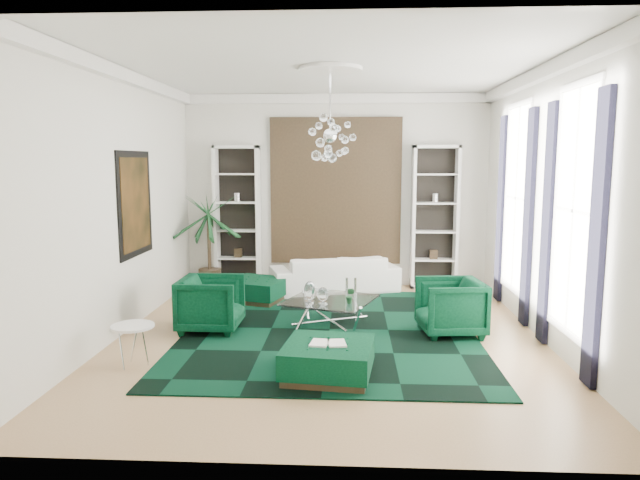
# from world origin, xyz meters

# --- Properties ---
(floor) EXTENTS (6.00, 7.00, 0.02)m
(floor) POSITION_xyz_m (0.00, 0.00, -0.01)
(floor) COLOR tan
(floor) RESTS_ON ground
(ceiling) EXTENTS (6.00, 7.00, 0.02)m
(ceiling) POSITION_xyz_m (0.00, 0.00, 3.81)
(ceiling) COLOR white
(ceiling) RESTS_ON ground
(wall_back) EXTENTS (6.00, 0.02, 3.80)m
(wall_back) POSITION_xyz_m (0.00, 3.51, 1.90)
(wall_back) COLOR silver
(wall_back) RESTS_ON ground
(wall_front) EXTENTS (6.00, 0.02, 3.80)m
(wall_front) POSITION_xyz_m (0.00, -3.51, 1.90)
(wall_front) COLOR silver
(wall_front) RESTS_ON ground
(wall_left) EXTENTS (0.02, 7.00, 3.80)m
(wall_left) POSITION_xyz_m (-3.01, 0.00, 1.90)
(wall_left) COLOR silver
(wall_left) RESTS_ON ground
(wall_right) EXTENTS (0.02, 7.00, 3.80)m
(wall_right) POSITION_xyz_m (3.01, 0.00, 1.90)
(wall_right) COLOR silver
(wall_right) RESTS_ON ground
(crown_molding) EXTENTS (6.00, 7.00, 0.18)m
(crown_molding) POSITION_xyz_m (0.00, 0.00, 3.70)
(crown_molding) COLOR white
(crown_molding) RESTS_ON ceiling
(ceiling_medallion) EXTENTS (0.90, 0.90, 0.05)m
(ceiling_medallion) POSITION_xyz_m (0.00, 0.30, 3.77)
(ceiling_medallion) COLOR white
(ceiling_medallion) RESTS_ON ceiling
(tapestry) EXTENTS (2.50, 0.06, 2.80)m
(tapestry) POSITION_xyz_m (0.00, 3.46, 1.90)
(tapestry) COLOR black
(tapestry) RESTS_ON wall_back
(shelving_left) EXTENTS (0.90, 0.38, 2.80)m
(shelving_left) POSITION_xyz_m (-1.95, 3.31, 1.40)
(shelving_left) COLOR white
(shelving_left) RESTS_ON floor
(shelving_right) EXTENTS (0.90, 0.38, 2.80)m
(shelving_right) POSITION_xyz_m (1.95, 3.31, 1.40)
(shelving_right) COLOR white
(shelving_right) RESTS_ON floor
(painting) EXTENTS (0.04, 1.30, 1.60)m
(painting) POSITION_xyz_m (-2.97, 0.60, 1.85)
(painting) COLOR black
(painting) RESTS_ON wall_left
(window_near) EXTENTS (0.03, 1.10, 2.90)m
(window_near) POSITION_xyz_m (2.99, -0.90, 1.90)
(window_near) COLOR white
(window_near) RESTS_ON wall_right
(curtain_near_a) EXTENTS (0.07, 0.30, 3.25)m
(curtain_near_a) POSITION_xyz_m (2.96, -1.68, 1.65)
(curtain_near_a) COLOR black
(curtain_near_a) RESTS_ON floor
(curtain_near_b) EXTENTS (0.07, 0.30, 3.25)m
(curtain_near_b) POSITION_xyz_m (2.96, -0.12, 1.65)
(curtain_near_b) COLOR black
(curtain_near_b) RESTS_ON floor
(window_far) EXTENTS (0.03, 1.10, 2.90)m
(window_far) POSITION_xyz_m (2.99, 1.50, 1.90)
(window_far) COLOR white
(window_far) RESTS_ON wall_right
(curtain_far_a) EXTENTS (0.07, 0.30, 3.25)m
(curtain_far_a) POSITION_xyz_m (2.96, 0.72, 1.65)
(curtain_far_a) COLOR black
(curtain_far_a) RESTS_ON floor
(curtain_far_b) EXTENTS (0.07, 0.30, 3.25)m
(curtain_far_b) POSITION_xyz_m (2.96, 2.28, 1.65)
(curtain_far_b) COLOR black
(curtain_far_b) RESTS_ON floor
(rug) EXTENTS (4.20, 5.00, 0.02)m
(rug) POSITION_xyz_m (0.00, 0.30, 0.01)
(rug) COLOR black
(rug) RESTS_ON floor
(sofa) EXTENTS (2.56, 1.59, 0.70)m
(sofa) POSITION_xyz_m (0.00, 2.85, 0.35)
(sofa) COLOR white
(sofa) RESTS_ON floor
(armchair_left) EXTENTS (0.90, 0.87, 0.81)m
(armchair_left) POSITION_xyz_m (-1.75, 0.20, 0.41)
(armchair_left) COLOR black
(armchair_left) RESTS_ON floor
(armchair_right) EXTENTS (0.98, 0.96, 0.81)m
(armchair_right) POSITION_xyz_m (1.75, 0.20, 0.41)
(armchair_right) COLOR black
(armchair_right) RESTS_ON floor
(coffee_table) EXTENTS (1.54, 1.54, 0.41)m
(coffee_table) POSITION_xyz_m (0.00, 0.55, 0.21)
(coffee_table) COLOR white
(coffee_table) RESTS_ON floor
(ottoman_side) EXTENTS (1.12, 1.12, 0.40)m
(ottoman_side) POSITION_xyz_m (-1.35, 2.00, 0.20)
(ottoman_side) COLOR black
(ottoman_side) RESTS_ON floor
(ottoman_front) EXTENTS (1.11, 1.11, 0.40)m
(ottoman_front) POSITION_xyz_m (0.05, -1.55, 0.20)
(ottoman_front) COLOR black
(ottoman_front) RESTS_ON floor
(book) EXTENTS (0.42, 0.28, 0.03)m
(book) POSITION_xyz_m (0.05, -1.55, 0.42)
(book) COLOR white
(book) RESTS_ON ottoman_front
(side_table) EXTENTS (0.62, 0.62, 0.50)m
(side_table) POSITION_xyz_m (-2.35, -1.30, 0.25)
(side_table) COLOR white
(side_table) RESTS_ON floor
(palm) EXTENTS (1.64, 1.64, 2.40)m
(palm) POSITION_xyz_m (-2.45, 2.95, 1.20)
(palm) COLOR #174923
(palm) RESTS_ON floor
(chandelier) EXTENTS (0.93, 0.93, 0.72)m
(chandelier) POSITION_xyz_m (0.00, 0.30, 2.85)
(chandelier) COLOR white
(chandelier) RESTS_ON ceiling
(table_plant) EXTENTS (0.16, 0.15, 0.24)m
(table_plant) POSITION_xyz_m (0.30, 0.30, 0.53)
(table_plant) COLOR #174923
(table_plant) RESTS_ON coffee_table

